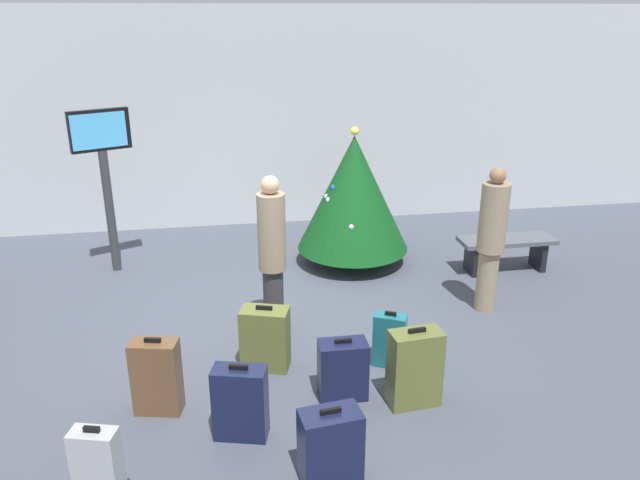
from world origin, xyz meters
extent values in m
plane|color=#424754|center=(0.00, 0.00, 0.00)|extent=(16.00, 16.00, 0.00)
cube|color=#B7BCC1|center=(0.00, 3.82, 1.75)|extent=(16.00, 0.20, 3.51)
cylinder|color=#4C3319|center=(1.43, 1.79, 0.11)|extent=(0.12, 0.12, 0.23)
cone|color=#0F4719|center=(1.43, 1.79, 1.03)|extent=(1.57, 1.57, 1.61)
sphere|color=#F2D84C|center=(1.43, 1.79, 1.90)|extent=(0.12, 0.12, 0.12)
sphere|color=silver|center=(1.29, 1.29, 0.72)|extent=(0.08, 0.08, 0.08)
sphere|color=blue|center=(1.47, 2.30, 0.73)|extent=(0.08, 0.08, 0.08)
sphere|color=blue|center=(1.12, 1.69, 1.15)|extent=(0.08, 0.08, 0.08)
sphere|color=silver|center=(1.05, 1.66, 0.99)|extent=(0.08, 0.08, 0.08)
sphere|color=silver|center=(1.05, 1.75, 1.01)|extent=(0.08, 0.08, 0.08)
cylinder|color=#333338|center=(-1.89, 2.07, 0.85)|extent=(0.12, 0.12, 1.69)
cube|color=black|center=(-1.89, 2.07, 1.96)|extent=(0.74, 0.40, 0.53)
cube|color=#4CB2F2|center=(-1.89, 2.02, 1.96)|extent=(0.64, 0.31, 0.45)
cube|color=#4C5159|center=(3.45, 1.13, 0.45)|extent=(1.32, 0.44, 0.06)
cube|color=black|center=(2.96, 1.13, 0.21)|extent=(0.08, 0.35, 0.42)
cube|color=black|center=(3.95, 1.13, 0.21)|extent=(0.08, 0.35, 0.42)
cylinder|color=gray|center=(2.69, 0.07, 0.38)|extent=(0.24, 0.24, 0.76)
cylinder|color=gray|center=(2.69, 0.07, 1.17)|extent=(0.40, 0.40, 0.82)
sphere|color=#8C6647|center=(2.69, 0.07, 1.67)|extent=(0.19, 0.19, 0.19)
cylinder|color=#333338|center=(0.12, -0.11, 0.40)|extent=(0.22, 0.22, 0.79)
cylinder|color=gray|center=(0.12, -0.11, 1.21)|extent=(0.42, 0.42, 0.84)
sphere|color=tan|center=(0.12, -0.11, 1.73)|extent=(0.19, 0.19, 0.19)
cube|color=#19606B|center=(1.21, -0.96, 0.28)|extent=(0.36, 0.29, 0.57)
cube|color=black|center=(1.21, -0.96, 0.59)|extent=(0.11, 0.08, 0.04)
cube|color=#141938|center=(0.32, -2.46, 0.30)|extent=(0.49, 0.32, 0.61)
cube|color=black|center=(0.32, -2.46, 0.63)|extent=(0.16, 0.05, 0.04)
cube|color=brown|center=(-1.05, -1.35, 0.35)|extent=(0.45, 0.30, 0.71)
cube|color=black|center=(-1.05, -1.35, 0.73)|extent=(0.15, 0.06, 0.04)
cube|color=#141938|center=(-0.33, -1.82, 0.33)|extent=(0.49, 0.33, 0.66)
cube|color=black|center=(-0.33, -1.82, 0.68)|extent=(0.16, 0.07, 0.04)
cube|color=#141938|center=(0.63, -1.41, 0.29)|extent=(0.45, 0.26, 0.57)
cube|color=black|center=(0.63, -1.41, 0.59)|extent=(0.16, 0.03, 0.04)
cube|color=#59602D|center=(1.25, -1.62, 0.37)|extent=(0.49, 0.29, 0.74)
cube|color=black|center=(1.25, -1.62, 0.76)|extent=(0.17, 0.05, 0.04)
cube|color=#9EA0A5|center=(-1.35, -2.57, 0.37)|extent=(0.35, 0.25, 0.75)
cube|color=black|center=(-1.35, -2.57, 0.77)|extent=(0.12, 0.06, 0.04)
cube|color=#59602D|center=(-0.04, -0.78, 0.32)|extent=(0.53, 0.40, 0.65)
cube|color=black|center=(-0.04, -0.78, 0.67)|extent=(0.17, 0.08, 0.04)
camera|label=1|loc=(-0.39, -6.20, 3.43)|focal=34.37mm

